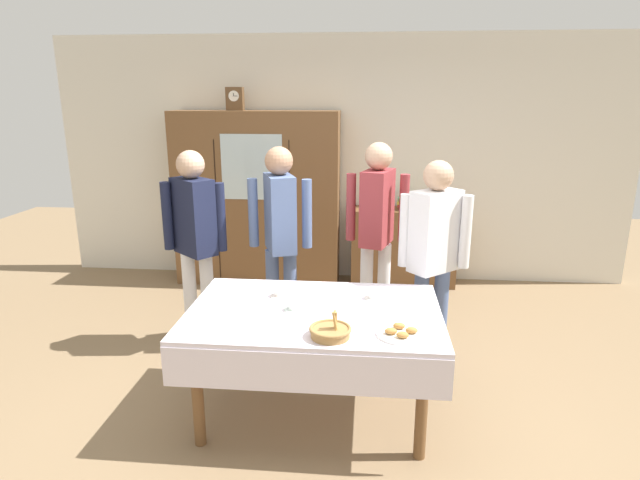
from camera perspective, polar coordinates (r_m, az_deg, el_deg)
The scene contains 18 objects.
ground_plane at distance 3.87m, azimuth -0.29°, elevation -16.66°, with size 12.00×12.00×0.00m, color #846B4C.
back_wall at distance 5.96m, azimuth 2.23°, elevation 8.65°, with size 6.40×0.10×2.70m, color silver.
dining_table at distance 3.35m, azimuth -0.71°, elevation -9.42°, with size 1.60×1.06×0.75m.
wall_cabinet at distance 5.85m, azimuth -6.84°, elevation 4.49°, with size 1.81×0.46×1.90m.
mantel_clock at distance 5.79m, azimuth -9.25°, elevation 14.96°, with size 0.18×0.11×0.24m.
bookshelf_low at distance 5.91m, azimuth 9.05°, elevation -0.73°, with size 1.15×0.35×0.86m.
book_stack at distance 5.79m, azimuth 9.26°, elevation 3.92°, with size 0.19×0.23×0.12m.
tea_cup_back_edge at distance 3.56m, azimuth -4.38°, elevation -5.75°, with size 0.13×0.13×0.06m.
tea_cup_mid_left at distance 3.33m, azimuth -2.82°, elevation -7.22°, with size 0.13×0.13×0.06m.
tea_cup_far_left at distance 3.52m, azimuth 5.93°, elevation -6.00°, with size 0.13×0.13×0.06m.
bread_basket at distance 2.98m, azimuth 1.14°, elevation -9.92°, with size 0.24×0.24×0.16m.
pastry_plate at distance 3.04m, azimuth 8.82°, elevation -9.97°, with size 0.28×0.28×0.05m.
spoon_near_left at distance 3.69m, azimuth 1.41°, elevation -5.31°, with size 0.12×0.02×0.01m.
spoon_mid_left at distance 3.15m, azimuth -3.12°, elevation -9.13°, with size 0.12×0.02×0.01m.
person_behind_table_right at distance 4.26m, azimuth -4.36°, elevation 1.38°, with size 0.52×0.41×1.67m.
person_beside_shelf at distance 4.33m, azimuth -13.51°, elevation 0.98°, with size 0.52×0.39×1.65m.
person_by_cabinet at distance 3.94m, azimuth 12.34°, elevation -0.72°, with size 0.52×0.39×1.62m.
person_behind_table_left at distance 4.42m, azimuth 6.22°, elevation 2.04°, with size 0.52×0.40×1.70m.
Camera 1 is at (0.33, -3.26, 2.06)m, focal length 29.34 mm.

